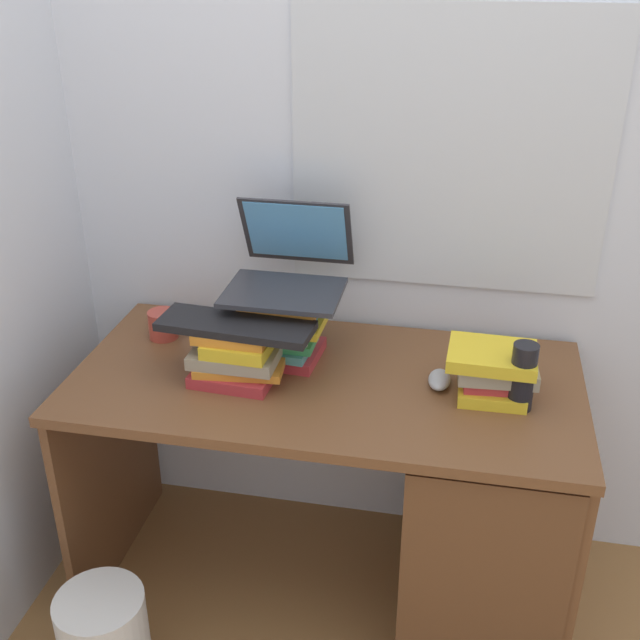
{
  "coord_description": "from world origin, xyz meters",
  "views": [
    {
      "loc": [
        0.35,
        -1.83,
        1.88
      ],
      "look_at": [
        -0.01,
        -0.01,
        0.95
      ],
      "focal_mm": 43.82,
      "sensor_mm": 36.0,
      "label": 1
    }
  ],
  "objects_px": {
    "book_stack_keyboard_riser": "(238,356)",
    "book_stack_tall": "(285,327)",
    "book_stack_side": "(494,372)",
    "water_bottle": "(523,377)",
    "laptop": "(289,266)",
    "computer_mouse": "(439,380)",
    "mug": "(164,325)",
    "desk": "(446,499)",
    "keyboard": "(236,326)"
  },
  "relations": [
    {
      "from": "book_stack_keyboard_riser",
      "to": "keyboard",
      "type": "xyz_separation_m",
      "value": [
        0.0,
        -0.01,
        0.09
      ]
    },
    {
      "from": "book_stack_side",
      "to": "water_bottle",
      "type": "distance_m",
      "value": 0.09
    },
    {
      "from": "desk",
      "to": "book_stack_side",
      "type": "xyz_separation_m",
      "value": [
        0.09,
        0.02,
        0.42
      ]
    },
    {
      "from": "book_stack_keyboard_riser",
      "to": "laptop",
      "type": "relative_size",
      "value": 0.72
    },
    {
      "from": "book_stack_side",
      "to": "mug",
      "type": "bearing_deg",
      "value": 171.86
    },
    {
      "from": "desk",
      "to": "water_bottle",
      "type": "relative_size",
      "value": 7.64
    },
    {
      "from": "laptop",
      "to": "computer_mouse",
      "type": "xyz_separation_m",
      "value": [
        0.45,
        -0.14,
        -0.24
      ]
    },
    {
      "from": "computer_mouse",
      "to": "mug",
      "type": "xyz_separation_m",
      "value": [
        -0.84,
        0.12,
        0.02
      ]
    },
    {
      "from": "book_stack_side",
      "to": "laptop",
      "type": "height_order",
      "value": "laptop"
    },
    {
      "from": "book_stack_keyboard_riser",
      "to": "book_stack_tall",
      "type": "bearing_deg",
      "value": 52.08
    },
    {
      "from": "book_stack_tall",
      "to": "book_stack_side",
      "type": "height_order",
      "value": "book_stack_tall"
    },
    {
      "from": "laptop",
      "to": "water_bottle",
      "type": "xyz_separation_m",
      "value": [
        0.66,
        -0.21,
        -0.17
      ]
    },
    {
      "from": "desk",
      "to": "laptop",
      "type": "xyz_separation_m",
      "value": [
        -0.5,
        0.18,
        0.61
      ]
    },
    {
      "from": "book_stack_side",
      "to": "mug",
      "type": "distance_m",
      "value": 0.99
    },
    {
      "from": "laptop",
      "to": "book_stack_tall",
      "type": "bearing_deg",
      "value": -87.95
    },
    {
      "from": "book_stack_keyboard_riser",
      "to": "mug",
      "type": "relative_size",
      "value": 2.09
    },
    {
      "from": "book_stack_tall",
      "to": "water_bottle",
      "type": "height_order",
      "value": "book_stack_tall"
    },
    {
      "from": "book_stack_keyboard_riser",
      "to": "desk",
      "type": "bearing_deg",
      "value": 2.23
    },
    {
      "from": "computer_mouse",
      "to": "water_bottle",
      "type": "relative_size",
      "value": 0.56
    },
    {
      "from": "laptop",
      "to": "computer_mouse",
      "type": "distance_m",
      "value": 0.53
    },
    {
      "from": "computer_mouse",
      "to": "book_stack_tall",
      "type": "bearing_deg",
      "value": 171.81
    },
    {
      "from": "keyboard",
      "to": "book_stack_side",
      "type": "bearing_deg",
      "value": 8.95
    },
    {
      "from": "book_stack_tall",
      "to": "water_bottle",
      "type": "relative_size",
      "value": 1.27
    },
    {
      "from": "mug",
      "to": "water_bottle",
      "type": "relative_size",
      "value": 0.67
    },
    {
      "from": "desk",
      "to": "water_bottle",
      "type": "xyz_separation_m",
      "value": [
        0.16,
        -0.03,
        0.44
      ]
    },
    {
      "from": "book_stack_side",
      "to": "water_bottle",
      "type": "height_order",
      "value": "water_bottle"
    },
    {
      "from": "book_stack_tall",
      "to": "book_stack_side",
      "type": "xyz_separation_m",
      "value": [
        0.59,
        -0.08,
        -0.03
      ]
    },
    {
      "from": "computer_mouse",
      "to": "keyboard",
      "type": "bearing_deg",
      "value": -172.37
    },
    {
      "from": "book_stack_tall",
      "to": "book_stack_side",
      "type": "relative_size",
      "value": 0.98
    },
    {
      "from": "book_stack_keyboard_riser",
      "to": "book_stack_side",
      "type": "height_order",
      "value": "book_stack_keyboard_riser"
    },
    {
      "from": "desk",
      "to": "book_stack_tall",
      "type": "bearing_deg",
      "value": 167.64
    },
    {
      "from": "book_stack_tall",
      "to": "computer_mouse",
      "type": "height_order",
      "value": "book_stack_tall"
    },
    {
      "from": "keyboard",
      "to": "computer_mouse",
      "type": "relative_size",
      "value": 4.04
    },
    {
      "from": "book_stack_tall",
      "to": "book_stack_keyboard_riser",
      "type": "xyz_separation_m",
      "value": [
        -0.1,
        -0.13,
        -0.03
      ]
    },
    {
      "from": "keyboard",
      "to": "computer_mouse",
      "type": "distance_m",
      "value": 0.57
    },
    {
      "from": "book_stack_side",
      "to": "water_bottle",
      "type": "xyz_separation_m",
      "value": [
        0.07,
        -0.05,
        0.02
      ]
    },
    {
      "from": "laptop",
      "to": "computer_mouse",
      "type": "relative_size",
      "value": 3.42
    },
    {
      "from": "laptop",
      "to": "mug",
      "type": "distance_m",
      "value": 0.45
    },
    {
      "from": "laptop",
      "to": "water_bottle",
      "type": "height_order",
      "value": "laptop"
    },
    {
      "from": "book_stack_side",
      "to": "keyboard",
      "type": "distance_m",
      "value": 0.7
    },
    {
      "from": "book_stack_side",
      "to": "water_bottle",
      "type": "relative_size",
      "value": 1.3
    },
    {
      "from": "book_stack_side",
      "to": "mug",
      "type": "relative_size",
      "value": 1.94
    },
    {
      "from": "keyboard",
      "to": "book_stack_tall",
      "type": "bearing_deg",
      "value": 58.2
    },
    {
      "from": "desk",
      "to": "book_stack_tall",
      "type": "distance_m",
      "value": 0.68
    },
    {
      "from": "mug",
      "to": "book_stack_tall",
      "type": "bearing_deg",
      "value": -8.09
    },
    {
      "from": "book_stack_keyboard_riser",
      "to": "laptop",
      "type": "bearing_deg",
      "value": 64.24
    },
    {
      "from": "book_stack_keyboard_riser",
      "to": "book_stack_side",
      "type": "distance_m",
      "value": 0.69
    },
    {
      "from": "laptop",
      "to": "keyboard",
      "type": "height_order",
      "value": "laptop"
    },
    {
      "from": "book_stack_keyboard_riser",
      "to": "computer_mouse",
      "type": "xyz_separation_m",
      "value": [
        0.55,
        0.07,
        -0.05
      ]
    },
    {
      "from": "desk",
      "to": "mug",
      "type": "distance_m",
      "value": 0.98
    }
  ]
}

